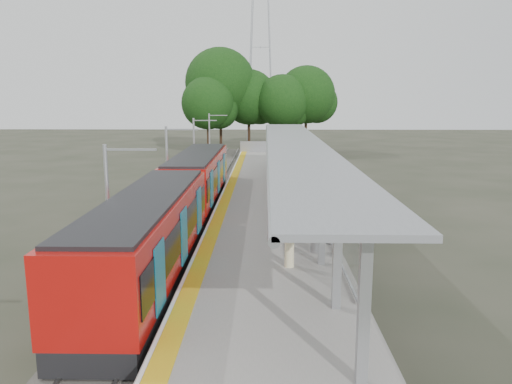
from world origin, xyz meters
TOP-DOWN VIEW (x-y plane):
  - ground at (0.00, 0.00)m, footprint 200.00×200.00m
  - trackbed at (-4.50, 20.00)m, footprint 3.00×70.00m
  - platform at (0.00, 20.00)m, footprint 6.00×50.00m
  - tactile_strip at (-2.55, 20.00)m, footprint 0.60×50.00m
  - end_fence at (0.00, 44.95)m, footprint 6.00×0.10m
  - train at (-4.50, 12.92)m, footprint 2.74×27.60m
  - canopy at (1.61, 16.19)m, footprint 3.27×38.00m
  - pylon at (-1.00, 73.00)m, footprint 8.00×4.00m
  - tree_cluster at (-2.09, 53.58)m, footprint 19.55×11.39m
  - catenary_masts at (-6.22, 19.00)m, footprint 2.08×48.16m
  - bench_near at (2.15, 9.56)m, footprint 1.02×1.51m
  - bench_mid at (2.60, 18.33)m, footprint 1.12×1.68m
  - bench_far at (1.71, 32.28)m, footprint 0.50×1.43m
  - info_pillar_near at (0.78, 5.63)m, footprint 0.35×0.35m
  - info_pillar_far at (0.86, 22.64)m, footprint 0.38×0.38m
  - litter_bin at (1.96, 7.43)m, footprint 0.62×0.62m

SIDE VIEW (x-z plane):
  - ground at x=0.00m, z-range 0.00..0.00m
  - trackbed at x=-4.50m, z-range 0.00..0.24m
  - platform at x=0.00m, z-range 0.00..1.00m
  - tactile_strip at x=-2.55m, z-range 1.00..1.02m
  - litter_bin at x=1.96m, z-range 1.00..1.96m
  - bench_far at x=1.71m, z-range 1.03..1.99m
  - bench_near at x=2.15m, z-range 1.03..2.02m
  - bench_mid at x=2.60m, z-range 1.03..2.14m
  - end_fence at x=0.00m, z-range 1.00..2.20m
  - info_pillar_near at x=0.78m, z-range 0.90..2.47m
  - info_pillar_far at x=0.86m, z-range 0.89..2.57m
  - train at x=-4.50m, z-range 0.24..3.86m
  - catenary_masts at x=-6.22m, z-range 0.21..5.61m
  - canopy at x=1.61m, z-range 2.37..6.03m
  - tree_cluster at x=-2.09m, z-range 0.93..14.41m
  - pylon at x=-1.00m, z-range 0.00..38.00m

